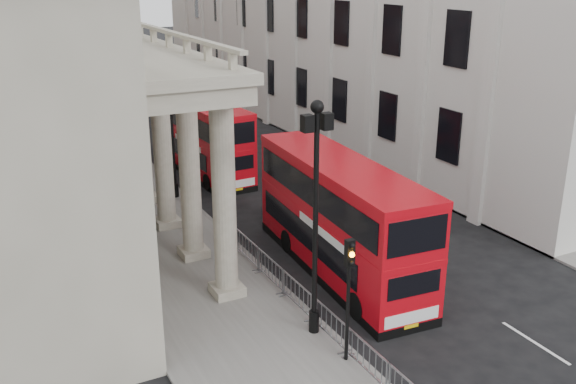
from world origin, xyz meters
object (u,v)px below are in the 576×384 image
Objects in this scene: bus_far at (200,135)px; pedestrian_c at (133,209)px; lamp_post_south at (316,205)px; lamp_post_mid at (171,113)px; bus_near at (340,216)px; traffic_light at (349,278)px; pedestrian_a at (134,207)px; lamp_post_north at (107,73)px; pedestrian_b at (119,210)px.

bus_far is 5.93× the size of pedestrian_c.
lamp_post_south is 20.66m from bus_far.
lamp_post_mid reaches higher than pedestrian_c.
pedestrian_c is at bearing 104.13° from lamp_post_south.
lamp_post_south and lamp_post_mid have the same top height.
bus_near is at bearing -34.30° from pedestrian_c.
bus_near is (3.44, -12.02, -2.37)m from lamp_post_mid.
traffic_light reaches higher than pedestrian_c.
traffic_light is 2.25× the size of pedestrian_a.
lamp_post_mid is at bearing -90.00° from lamp_post_north.
traffic_light is at bearing -101.05° from bus_far.
pedestrian_c is at bearing -133.92° from lamp_post_mid.
lamp_post_mid is at bearing -129.35° from bus_far.
lamp_post_north reaches higher than bus_far.
pedestrian_b is at bearing 106.18° from lamp_post_south.
pedestrian_a is at bearing 172.54° from pedestrian_b.
bus_near is 1.06× the size of bus_far.
pedestrian_a is (-6.53, 8.92, -1.46)m from bus_near.
bus_far is (-0.34, 16.29, -0.13)m from bus_near.
bus_far is 10.06m from pedestrian_b.
lamp_post_south is 5.17× the size of pedestrian_b.
bus_near is 16.29m from bus_far.
pedestrian_a is 1.19× the size of pedestrian_b.
lamp_post_south reaches higher than pedestrian_c.
lamp_post_mid is 16.00m from lamp_post_north.
lamp_post_north is 19.96m from pedestrian_c.
pedestrian_c is at bearing -99.38° from lamp_post_north.
pedestrian_c is (-3.19, 12.68, -3.88)m from lamp_post_south.
lamp_post_south is 1.00× the size of lamp_post_north.
lamp_post_north is 34.07m from traffic_light.
traffic_light is at bearing -115.23° from bus_near.
lamp_post_north is 12.39m from bus_far.
lamp_post_south is 13.81m from pedestrian_a.
lamp_post_north reaches higher than pedestrian_b.
traffic_light is at bearing -75.02° from pedestrian_a.
lamp_post_mid reaches higher than bus_far.
pedestrian_a is (-3.09, -3.09, -3.84)m from lamp_post_mid.
lamp_post_mid and lamp_post_north have the same top height.
pedestrian_c is (-6.63, 8.70, -1.51)m from bus_near.
pedestrian_b is (-3.91, 15.13, -2.18)m from traffic_light.
lamp_post_mid is 5.17× the size of pedestrian_b.
lamp_post_south is 1.93× the size of traffic_light.
pedestrian_c is at bearing -133.05° from bus_far.
lamp_post_mid is 4.36× the size of pedestrian_a.
lamp_post_south is at bearing -102.08° from bus_far.
bus_near reaches higher than pedestrian_b.
lamp_post_mid is 5.82m from pedestrian_a.
traffic_light is 0.38× the size of bus_near.
pedestrian_a reaches higher than pedestrian_c.
lamp_post_south is at bearing -90.00° from lamp_post_mid.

